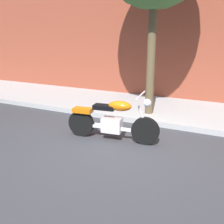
% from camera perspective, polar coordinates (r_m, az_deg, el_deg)
% --- Properties ---
extents(ground_plane, '(60.00, 60.00, 0.00)m').
position_cam_1_polar(ground_plane, '(5.68, 1.58, -7.44)').
color(ground_plane, '#38383D').
extents(sidewalk, '(24.70, 2.73, 0.14)m').
position_cam_1_polar(sidewalk, '(8.23, 9.87, 0.62)').
color(sidewalk, '#A9A9A9').
rests_on(sidewalk, ground).
extents(motorcycle, '(2.12, 0.70, 1.11)m').
position_cam_1_polar(motorcycle, '(5.86, -0.00, -1.85)').
color(motorcycle, black).
rests_on(motorcycle, ground).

